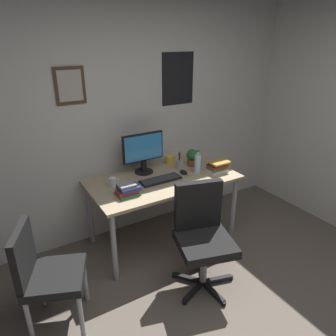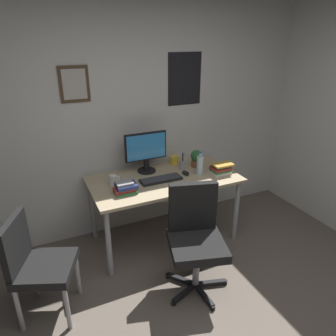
{
  "view_description": "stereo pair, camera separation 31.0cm",
  "coord_description": "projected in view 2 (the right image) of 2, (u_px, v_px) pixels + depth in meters",
  "views": [
    {
      "loc": [
        -1.23,
        -0.88,
        2.1
      ],
      "look_at": [
        0.24,
        1.57,
        0.89
      ],
      "focal_mm": 33.51,
      "sensor_mm": 36.0,
      "label": 1
    },
    {
      "loc": [
        -0.96,
        -1.02,
        2.1
      ],
      "look_at": [
        0.24,
        1.57,
        0.89
      ],
      "focal_mm": 33.51,
      "sensor_mm": 36.0,
      "label": 2
    }
  ],
  "objects": [
    {
      "name": "wall_back",
      "position": [
        125.0,
        117.0,
        3.34
      ],
      "size": [
        4.4,
        0.1,
        2.6
      ],
      "color": "silver",
      "rests_on": "ground_plane"
    },
    {
      "name": "potted_plant",
      "position": [
        196.0,
        158.0,
        3.49
      ],
      "size": [
        0.13,
        0.13,
        0.2
      ],
      "color": "brown",
      "rests_on": "desk"
    },
    {
      "name": "monitor",
      "position": [
        146.0,
        150.0,
        3.31
      ],
      "size": [
        0.46,
        0.2,
        0.43
      ],
      "color": "black",
      "rests_on": "desk"
    },
    {
      "name": "coffee_mug_far",
      "position": [
        113.0,
        180.0,
        3.1
      ],
      "size": [
        0.11,
        0.07,
        0.09
      ],
      "color": "white",
      "rests_on": "desk"
    },
    {
      "name": "office_chair",
      "position": [
        195.0,
        233.0,
        2.7
      ],
      "size": [
        0.58,
        0.59,
        0.95
      ],
      "color": "black",
      "rests_on": "ground_plane"
    },
    {
      "name": "desk",
      "position": [
        164.0,
        184.0,
        3.28
      ],
      "size": [
        1.53,
        0.8,
        0.74
      ],
      "color": "tan",
      "rests_on": "ground_plane"
    },
    {
      "name": "keyboard",
      "position": [
        161.0,
        179.0,
        3.18
      ],
      "size": [
        0.43,
        0.15,
        0.03
      ],
      "color": "black",
      "rests_on": "desk"
    },
    {
      "name": "computer_mouse",
      "position": [
        186.0,
        173.0,
        3.32
      ],
      "size": [
        0.06,
        0.11,
        0.04
      ],
      "color": "black",
      "rests_on": "desk"
    },
    {
      "name": "book_stack_right",
      "position": [
        221.0,
        169.0,
        3.32
      ],
      "size": [
        0.22,
        0.17,
        0.12
      ],
      "color": "silver",
      "rests_on": "desk"
    },
    {
      "name": "water_bottle",
      "position": [
        200.0,
        165.0,
        3.3
      ],
      "size": [
        0.07,
        0.07,
        0.25
      ],
      "color": "silver",
      "rests_on": "desk"
    },
    {
      "name": "book_stack_left",
      "position": [
        125.0,
        188.0,
        2.92
      ],
      "size": [
        0.21,
        0.16,
        0.11
      ],
      "color": "#33723F",
      "rests_on": "desk"
    },
    {
      "name": "pen_cup",
      "position": [
        183.0,
        165.0,
        3.44
      ],
      "size": [
        0.07,
        0.07,
        0.2
      ],
      "color": "#9EA0A5",
      "rests_on": "desk"
    },
    {
      "name": "coffee_mug_near",
      "position": [
        174.0,
        160.0,
        3.59
      ],
      "size": [
        0.12,
        0.09,
        0.09
      ],
      "color": "yellow",
      "rests_on": "desk"
    },
    {
      "name": "side_chair",
      "position": [
        36.0,
        262.0,
        2.4
      ],
      "size": [
        0.55,
        0.55,
        0.88
      ],
      "color": "black",
      "rests_on": "ground_plane"
    }
  ]
}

